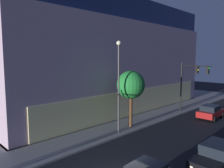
# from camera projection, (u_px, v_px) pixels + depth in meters

# --- Properties ---
(modern_building) EXTENTS (33.00, 32.13, 15.00)m
(modern_building) POSITION_uv_depth(u_px,v_px,m) (69.00, 58.00, 38.84)
(modern_building) COLOR #4C4C51
(modern_building) RESTS_ON ground
(traffic_light_far_corner) EXTENTS (0.63, 4.10, 6.62)m
(traffic_light_far_corner) POSITION_uv_depth(u_px,v_px,m) (191.00, 78.00, 28.42)
(traffic_light_far_corner) COLOR black
(traffic_light_far_corner) RESTS_ON sidewalk_corner
(street_lamp_sidewalk) EXTENTS (0.44, 0.44, 8.81)m
(street_lamp_sidewalk) POSITION_uv_depth(u_px,v_px,m) (119.00, 77.00, 20.64)
(street_lamp_sidewalk) COLOR #434343
(street_lamp_sidewalk) RESTS_ON sidewalk_corner
(sidewalk_tree) EXTENTS (2.94, 2.94, 5.92)m
(sidewalk_tree) POSITION_uv_depth(u_px,v_px,m) (131.00, 85.00, 22.68)
(sidewalk_tree) COLOR #51351E
(sidewalk_tree) RESTS_ON sidewalk_corner
(car_black) EXTENTS (4.51, 2.18, 1.66)m
(car_black) POSITION_uv_depth(u_px,v_px,m) (216.00, 156.00, 14.58)
(car_black) COLOR black
(car_black) RESTS_ON ground
(car_red) EXTENTS (4.32, 2.17, 1.65)m
(car_red) POSITION_uv_depth(u_px,v_px,m) (211.00, 112.00, 26.74)
(car_red) COLOR maroon
(car_red) RESTS_ON ground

